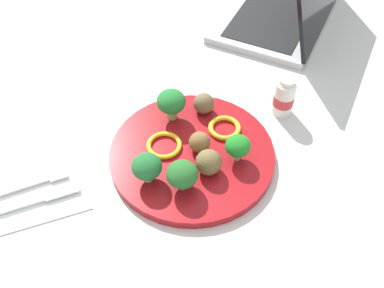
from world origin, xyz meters
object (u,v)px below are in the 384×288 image
(pepper_ring_mid_left, at_px, (164,145))
(laptop, at_px, (288,5))
(meatball_center, at_px, (204,103))
(meatball_front_right, at_px, (200,144))
(meatball_front_left, at_px, (209,162))
(napkin, at_px, (33,194))
(knife, at_px, (38,199))
(broccoli_floret_back_right, at_px, (172,102))
(broccoli_floret_center, at_px, (238,146))
(yogurt_bottle, at_px, (284,98))
(broccoli_floret_near_rim, at_px, (147,167))
(broccoli_floret_mid_left, at_px, (182,175))
(pepper_ring_far_rim, at_px, (225,128))
(plate, at_px, (192,155))
(fork, at_px, (35,182))

(pepper_ring_mid_left, bearing_deg, laptop, 32.70)
(meatball_center, bearing_deg, meatball_front_right, -118.21)
(meatball_front_left, height_order, napkin, meatball_front_left)
(meatball_center, height_order, knife, meatball_center)
(meatball_center, bearing_deg, napkin, -171.68)
(broccoli_floret_back_right, height_order, broccoli_floret_center, broccoli_floret_back_right)
(yogurt_bottle, bearing_deg, broccoli_floret_center, -150.33)
(broccoli_floret_center, xyz_separation_m, knife, (-0.32, 0.06, -0.04))
(broccoli_floret_near_rim, xyz_separation_m, meatball_center, (0.15, 0.10, -0.01))
(meatball_front_right, height_order, knife, meatball_front_right)
(yogurt_bottle, height_order, laptop, laptop)
(knife, bearing_deg, yogurt_bottle, 2.45)
(meatball_front_right, distance_m, laptop, 0.45)
(broccoli_floret_mid_left, height_order, laptop, laptop)
(broccoli_floret_mid_left, height_order, broccoli_floret_near_rim, same)
(napkin, xyz_separation_m, knife, (0.01, -0.02, 0.00))
(broccoli_floret_near_rim, relative_size, yogurt_bottle, 0.65)
(pepper_ring_far_rim, bearing_deg, broccoli_floret_mid_left, -144.15)
(napkin, distance_m, laptop, 0.68)
(broccoli_floret_center, relative_size, meatball_front_left, 1.13)
(meatball_front_left, distance_m, pepper_ring_far_rim, 0.10)
(broccoli_floret_mid_left, relative_size, meatball_front_right, 1.44)
(meatball_front_right, bearing_deg, plate, 165.69)
(broccoli_floret_back_right, height_order, fork, broccoli_floret_back_right)
(broccoli_floret_mid_left, height_order, pepper_ring_far_rim, broccoli_floret_mid_left)
(meatball_front_left, height_order, meatball_center, meatball_front_left)
(plate, height_order, broccoli_floret_back_right, broccoli_floret_back_right)
(pepper_ring_far_rim, bearing_deg, broccoli_floret_center, -99.17)
(broccoli_floret_mid_left, bearing_deg, meatball_front_left, 14.18)
(pepper_ring_mid_left, bearing_deg, fork, 174.19)
(yogurt_bottle, xyz_separation_m, laptop, (0.16, 0.25, 0.00))
(broccoli_floret_back_right, xyz_separation_m, pepper_ring_mid_left, (-0.04, -0.06, -0.03))
(broccoli_floret_back_right, height_order, napkin, broccoli_floret_back_right)
(meatball_front_right, xyz_separation_m, napkin, (-0.28, 0.04, -0.03))
(broccoli_floret_back_right, bearing_deg, meatball_center, -8.60)
(fork, xyz_separation_m, laptop, (0.62, 0.24, 0.03))
(broccoli_floret_center, bearing_deg, laptop, 47.67)
(pepper_ring_mid_left, relative_size, knife, 0.42)
(pepper_ring_mid_left, height_order, yogurt_bottle, yogurt_bottle)
(broccoli_floret_near_rim, bearing_deg, fork, 155.84)
(meatball_front_right, distance_m, yogurt_bottle, 0.19)
(napkin, bearing_deg, broccoli_floret_near_rim, -17.97)
(broccoli_floret_near_rim, height_order, napkin, broccoli_floret_near_rim)
(broccoli_floret_back_right, height_order, meatball_front_left, broccoli_floret_back_right)
(plate, distance_m, broccoli_floret_back_right, 0.10)
(plate, bearing_deg, knife, 176.63)
(pepper_ring_far_rim, relative_size, fork, 0.48)
(knife, bearing_deg, broccoli_floret_mid_left, -19.31)
(pepper_ring_far_rim, bearing_deg, fork, 175.16)
(broccoli_floret_mid_left, relative_size, fork, 0.43)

